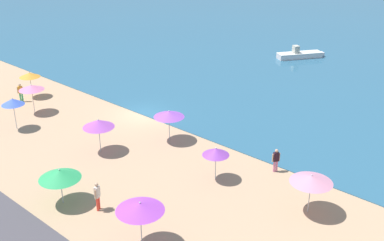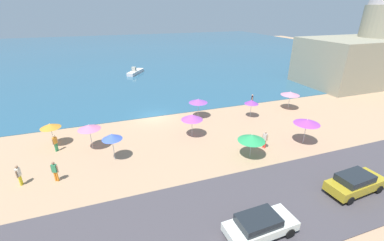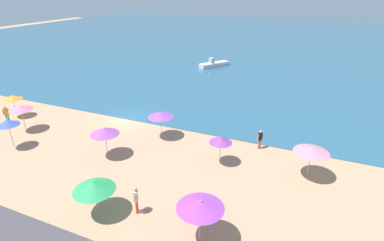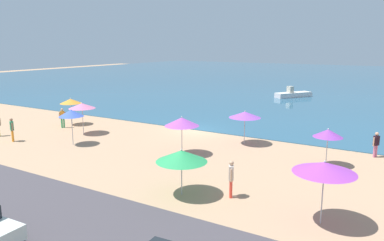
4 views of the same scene
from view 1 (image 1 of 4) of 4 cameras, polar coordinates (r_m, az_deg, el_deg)
ground_plane at (r=40.60m, az=-5.90°, el=0.65°), size 160.00×160.00×0.00m
beach_umbrella_0 at (r=46.08m, az=-18.69°, el=5.14°), size 1.87×1.87×2.40m
beach_umbrella_1 at (r=24.27m, az=-6.18°, el=-10.13°), size 2.47×2.47×2.63m
beach_umbrella_2 at (r=39.46m, az=-20.49°, el=2.10°), size 1.75×1.75×2.61m
beach_umbrella_3 at (r=27.56m, az=13.97°, el=-6.74°), size 2.42×2.42×2.45m
beach_umbrella_4 at (r=35.11m, az=-2.75°, el=0.77°), size 2.27×2.27×2.43m
beach_umbrella_5 at (r=28.71m, az=-15.42°, el=-6.16°), size 2.44×2.44×2.27m
beach_umbrella_6 at (r=42.21m, az=-18.51°, el=3.73°), size 2.09×2.09×2.55m
beach_umbrella_8 at (r=34.06m, az=-11.03°, el=-0.35°), size 2.23×2.23×2.53m
beach_umbrella_9 at (r=30.07m, az=2.84°, el=-3.71°), size 1.71×1.71×2.28m
bather_0 at (r=28.07m, az=-11.16°, el=-8.63°), size 0.36×0.52×1.79m
bather_2 at (r=45.58m, az=-19.66°, el=3.25°), size 0.43×0.43×1.70m
bather_4 at (r=31.89m, az=9.92°, el=-4.53°), size 0.37×0.50×1.64m
skiff_nearshore at (r=57.53m, az=12.64°, el=7.62°), size 4.07×5.26×1.49m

